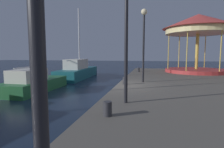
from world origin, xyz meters
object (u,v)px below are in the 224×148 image
bollard_north (125,81)px  bollard_south (107,109)px  bollard_center (138,70)px  carousel (198,29)px  sailboat_green (34,83)px  lamp_post_far_end (144,33)px  sailboat_teal (78,71)px  lamp_post_mid_promenade (126,19)px

bollard_north → bollard_south: size_ratio=1.00×
bollard_center → carousel: bearing=7.2°
sailboat_green → bollard_north: sailboat_green is taller
carousel → bollard_south: size_ratio=15.88×
lamp_post_far_end → bollard_center: lamp_post_far_end is taller
sailboat_teal → lamp_post_far_end: size_ratio=1.73×
sailboat_green → carousel: 14.60m
sailboat_green → bollard_south: size_ratio=17.17×
lamp_post_far_end → bollard_north: bearing=-131.2°
sailboat_green → lamp_post_far_end: bearing=2.8°
sailboat_green → bollard_south: bearing=-43.0°
sailboat_teal → lamp_post_mid_promenade: sailboat_teal is taller
bollard_south → lamp_post_mid_promenade: bearing=78.5°
carousel → bollard_north: (-5.55, -8.27, -3.72)m
bollard_center → bollard_north: 7.60m
bollard_center → bollard_north: same height
sailboat_green → sailboat_teal: bearing=88.3°
sailboat_green → lamp_post_mid_promenade: 8.78m
sailboat_teal → carousel: (11.60, 0.45, 3.98)m
lamp_post_mid_promenade → bollard_center: bearing=91.6°
bollard_north → lamp_post_mid_promenade: bearing=-81.6°
carousel → lamp_post_far_end: (-4.60, -7.18, -0.98)m
sailboat_teal → sailboat_green: bearing=-91.7°
sailboat_green → lamp_post_far_end: sailboat_green is taller
lamp_post_mid_promenade → lamp_post_far_end: size_ratio=0.96×
lamp_post_far_end → bollard_south: (-0.68, -6.43, -2.74)m
lamp_post_far_end → bollard_center: 7.10m
lamp_post_mid_promenade → bollard_south: (-0.30, -1.47, -2.64)m
bollard_south → lamp_post_far_end: bearing=84.0°
sailboat_green → carousel: sailboat_green is taller
bollard_center → sailboat_green: bearing=-133.5°
sailboat_teal → bollard_south: size_ratio=18.63×
bollard_center → bollard_north: bearing=-91.9°
carousel → bollard_center: carousel is taller
bollard_center → lamp_post_mid_promenade: bearing=-88.4°
sailboat_teal → bollard_north: (6.05, -7.81, 0.26)m
bollard_south → bollard_center: bearing=90.1°
sailboat_green → lamp_post_far_end: (7.21, 0.35, 3.16)m
carousel → bollard_north: carousel is taller
sailboat_green → lamp_post_mid_promenade: sailboat_green is taller
carousel → sailboat_green: bearing=-147.5°
sailboat_green → bollard_north: bearing=-6.7°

